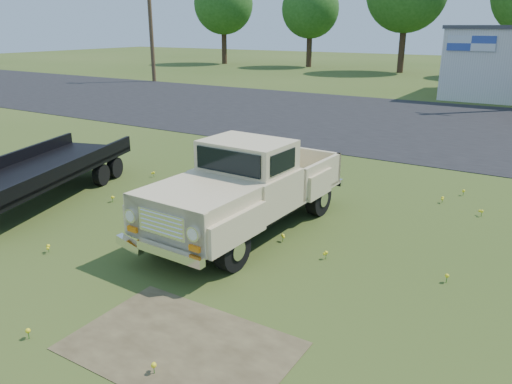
% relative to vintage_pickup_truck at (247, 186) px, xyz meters
% --- Properties ---
extents(ground, '(140.00, 140.00, 0.00)m').
position_rel_vintage_pickup_truck_xyz_m(ground, '(-0.07, -0.91, -0.98)').
color(ground, '#334A17').
rests_on(ground, ground).
extents(asphalt_lot, '(90.00, 14.00, 0.02)m').
position_rel_vintage_pickup_truck_xyz_m(asphalt_lot, '(-0.07, 14.09, -0.98)').
color(asphalt_lot, black).
rests_on(asphalt_lot, ground).
extents(dirt_patch_a, '(3.00, 2.00, 0.01)m').
position_rel_vintage_pickup_truck_xyz_m(dirt_patch_a, '(1.43, -3.91, -0.98)').
color(dirt_patch_a, '#453A25').
rests_on(dirt_patch_a, ground).
extents(dirt_patch_b, '(2.20, 1.60, 0.01)m').
position_rel_vintage_pickup_truck_xyz_m(dirt_patch_b, '(-2.07, 2.59, -0.98)').
color(dirt_patch_b, '#453A25').
rests_on(dirt_patch_b, ground).
extents(utility_pole_west, '(1.60, 0.30, 9.00)m').
position_rel_vintage_pickup_truck_xyz_m(utility_pole_west, '(-22.07, 21.09, 3.63)').
color(utility_pole_west, '#4E3224').
rests_on(utility_pole_west, ground).
extents(treeline_a, '(6.40, 6.40, 9.52)m').
position_rel_vintage_pickup_truck_xyz_m(treeline_a, '(-28.07, 39.09, 5.32)').
color(treeline_a, '#39261A').
rests_on(treeline_a, ground).
extents(treeline_b, '(5.76, 5.76, 8.57)m').
position_rel_vintage_pickup_truck_xyz_m(treeline_b, '(-18.07, 40.09, 4.69)').
color(treeline_b, '#39261A').
rests_on(treeline_b, ground).
extents(vintage_pickup_truck, '(2.32, 5.47, 1.95)m').
position_rel_vintage_pickup_truck_xyz_m(vintage_pickup_truck, '(0.00, 0.00, 0.00)').
color(vintage_pickup_truck, '#CEBC8A').
rests_on(vintage_pickup_truck, ground).
extents(flatbed_trailer, '(3.75, 6.39, 1.65)m').
position_rel_vintage_pickup_truck_xyz_m(flatbed_trailer, '(-5.52, -0.94, -0.15)').
color(flatbed_trailer, black).
rests_on(flatbed_trailer, ground).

